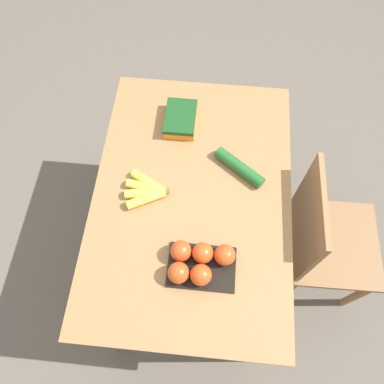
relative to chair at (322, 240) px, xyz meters
name	(u,v)px	position (x,y,z in m)	size (l,w,h in m)	color
ground_plane	(192,252)	(-0.03, -0.60, -0.47)	(12.00, 12.00, 0.00)	#665B51
dining_table	(192,208)	(-0.03, -0.60, 0.17)	(1.16, 0.78, 0.76)	#9E7044
chair	(322,240)	(0.00, 0.00, 0.00)	(0.43, 0.41, 0.90)	#8E6642
banana_bunch	(147,190)	(-0.03, -0.78, 0.31)	(0.18, 0.17, 0.04)	brown
tomato_pack	(198,262)	(0.25, -0.55, 0.33)	(0.17, 0.24, 0.09)	black
carrot_bag	(180,119)	(-0.37, -0.68, 0.32)	(0.18, 0.13, 0.06)	orange
cucumber_near	(239,167)	(-0.16, -0.42, 0.31)	(0.17, 0.21, 0.05)	#236028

